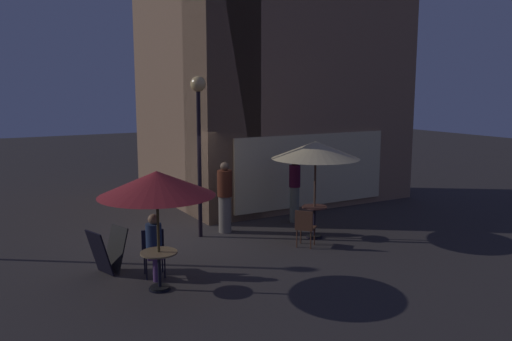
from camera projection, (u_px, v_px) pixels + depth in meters
ground_plane at (187, 239)px, 12.67m from camera, size 60.00×60.00×0.00m
cafe_building at (253, 61)px, 15.95m from camera, size 7.40×6.28×8.87m
street_lamp_near_corner at (199, 118)px, 12.45m from camera, size 0.37×0.37×3.91m
menu_sandwich_board at (108, 251)px, 10.32m from camera, size 0.78×0.72×0.89m
cafe_table_0 at (314, 217)px, 12.77m from camera, size 0.62×0.62×0.78m
cafe_table_1 at (159, 263)px, 9.47m from camera, size 0.67×0.67×0.71m
patio_umbrella_0 at (316, 150)px, 12.51m from camera, size 2.12×2.12×2.37m
patio_umbrella_1 at (157, 184)px, 9.23m from camera, size 2.09×2.09×2.19m
cafe_chair_0 at (305, 225)px, 11.97m from camera, size 0.58×0.58×0.88m
cafe_chair_1 at (154, 248)px, 10.23m from camera, size 0.51×0.51×0.88m
patron_seated_0 at (154, 242)px, 10.07m from camera, size 0.38×0.52×1.24m
patron_standing_1 at (295, 189)px, 14.16m from camera, size 0.31×0.31×1.78m
patron_standing_2 at (225, 197)px, 13.18m from camera, size 0.38×0.38×1.80m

